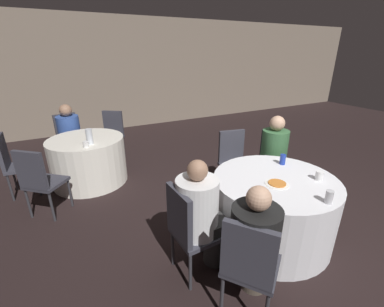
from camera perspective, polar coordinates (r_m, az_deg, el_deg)
ground_plane at (r=3.39m, az=17.06°, el=-15.03°), size 16.00×16.00×0.00m
wall_back at (r=7.31m, az=-11.67°, el=16.91°), size 16.00×0.06×2.80m
table_near at (r=3.03m, az=17.33°, el=-11.49°), size 1.31×1.31×0.73m
table_far at (r=4.39m, az=-21.99°, el=-1.41°), size 1.14×1.14×0.73m
chair_near_west at (r=2.35m, az=-0.96°, el=-15.78°), size 0.43×0.42×0.92m
chair_near_north at (r=3.78m, az=9.12°, el=-0.75°), size 0.47×0.48×0.92m
chair_near_northeast at (r=3.91m, az=17.49°, el=-0.73°), size 0.57×0.57×0.92m
chair_near_southwest at (r=2.08m, az=12.64°, el=-22.53°), size 0.56×0.56×0.92m
chair_far_north at (r=5.24m, az=-25.71°, el=3.78°), size 0.47×0.48×0.92m
chair_far_west at (r=4.42m, az=-35.05°, el=-1.23°), size 0.42×0.42×0.92m
chair_far_southwest at (r=3.64m, az=-30.94°, el=-4.69°), size 0.56×0.56×0.92m
chair_far_northeast at (r=5.16m, az=-17.31°, el=4.73°), size 0.56×0.56×0.92m
person_blue_shirt at (r=5.08m, az=-25.31°, el=3.76°), size 0.42×0.52×1.12m
person_white_shirt at (r=2.38m, az=2.38°, el=-13.58°), size 0.53×0.38×1.16m
person_green_jacket at (r=3.74m, az=17.62°, el=-0.82°), size 0.49×0.49×1.18m
person_black_shirt at (r=2.17m, az=13.79°, el=-19.07°), size 0.50×0.49×1.12m
pizza_plate_near at (r=2.74m, az=18.38°, el=-6.36°), size 0.24×0.24×0.02m
soda_can_blue at (r=3.21m, az=19.51°, el=-1.24°), size 0.07×0.07×0.12m
soda_can_silver at (r=2.58m, az=28.17°, el=-8.51°), size 0.07×0.07×0.12m
cup_near at (r=2.98m, az=26.45°, el=-4.43°), size 0.08×0.08×0.10m
bottle_far at (r=3.95m, az=-21.85°, el=3.49°), size 0.09×0.09×0.23m
cup_far at (r=3.86m, az=-22.52°, el=1.87°), size 0.08×0.08×0.09m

